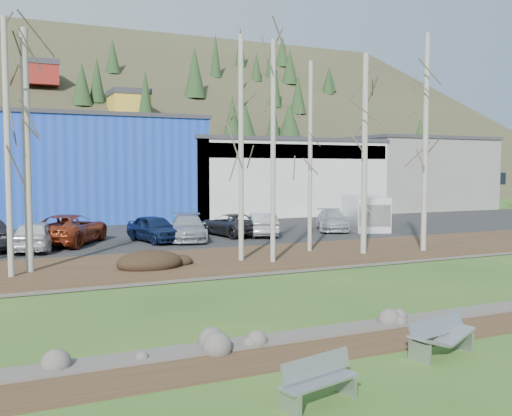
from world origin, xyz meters
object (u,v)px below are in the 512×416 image
car_3 (188,228)px  car_6 (231,225)px  car_4 (155,229)px  car_2 (69,229)px  car_7 (332,220)px  car_0 (36,235)px  bench_intact (318,380)px  van_white (366,213)px  bench_damaged (440,337)px  car_5 (262,224)px

car_3 → car_6: (3.07, 1.04, -0.05)m
car_3 → car_4: 1.87m
car_2 → car_7: (16.36, -0.07, -0.14)m
car_0 → car_4: (6.19, 0.92, -0.02)m
bench_intact → van_white: 28.22m
bench_intact → van_white: (16.97, 22.53, 0.83)m
bench_damaged → car_5: bearing=64.8°
car_7 → bench_damaged: bearing=-90.4°
bench_damaged → car_0: bearing=99.2°
bench_intact → car_6: bearing=58.2°
bench_damaged → car_6: size_ratio=0.39×
car_4 → car_7: car_4 is taller
van_white → car_6: bearing=-162.3°
bench_damaged → car_2: car_2 is taller
bench_intact → car_2: car_2 is taller
bench_damaged → van_white: (13.15, 21.40, 0.84)m
car_0 → car_6: 11.28m
car_0 → van_white: size_ratio=0.81×
car_2 → car_6: (9.34, 0.03, -0.14)m
car_2 → van_white: size_ratio=1.06×
car_4 → car_7: size_ratio=0.93×
car_6 → bench_damaged: bearing=69.3°
car_5 → car_2: bearing=13.8°
car_2 → car_5: size_ratio=1.37×
van_white → car_7: bearing=-170.7°
van_white → car_4: bearing=-157.3°
car_2 → car_0: bearing=74.1°
car_0 → car_2: bearing=-120.9°
car_5 → car_0: bearing=22.5°
car_3 → car_4: (-1.86, 0.11, 0.02)m
car_7 → van_white: 2.40m
car_6 → van_white: 9.36m
bench_intact → car_3: size_ratio=0.35×
bench_damaged → car_7: bearing=53.0°
bench_intact → car_5: 24.16m
car_6 → car_7: 7.02m
car_4 → car_5: car_4 is taller
bench_intact → bench_damaged: 3.99m
car_4 → bench_damaged: bearing=-100.0°
bench_damaged → car_7: size_ratio=0.41×
car_2 → van_white: bearing=-153.1°
car_5 → car_7: car_5 is taller
bench_damaged → van_white: size_ratio=0.34×
bench_damaged → van_white: van_white is taller
bench_damaged → car_0: 21.44m
car_7 → car_2: bearing=-154.3°
car_3 → car_7: 10.13m
car_2 → bench_intact: bearing=122.8°
car_0 → car_6: size_ratio=0.92×
bench_intact → car_0: car_0 is taller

